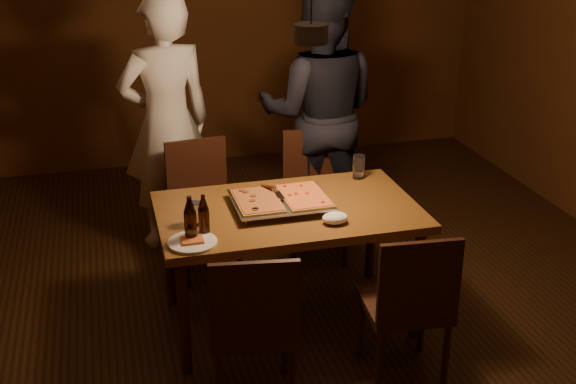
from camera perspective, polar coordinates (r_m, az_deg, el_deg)
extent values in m
plane|color=#331D0D|center=(4.52, 1.55, -10.01)|extent=(6.00, 6.00, 0.00)
plane|color=#5B3014|center=(6.81, -5.65, 13.85)|extent=(5.00, 0.00, 5.00)
cube|color=brown|center=(4.17, 0.00, -1.58)|extent=(1.50, 0.90, 0.05)
cylinder|color=#38190F|center=(3.92, -8.22, -9.78)|extent=(0.06, 0.06, 0.70)
cylinder|color=#38190F|center=(4.24, 10.17, -7.22)|extent=(0.06, 0.06, 0.70)
cylinder|color=#38190F|center=(4.56, -9.40, -4.89)|extent=(0.06, 0.06, 0.70)
cylinder|color=#38190F|center=(4.84, 6.56, -3.03)|extent=(0.06, 0.06, 0.70)
cube|color=#38190F|center=(4.89, -6.57, -1.69)|extent=(0.46, 0.46, 0.04)
cube|color=#38190F|center=(4.97, -7.25, 1.68)|extent=(0.42, 0.07, 0.45)
cube|color=#38190F|center=(5.05, 2.22, -0.73)|extent=(0.47, 0.47, 0.04)
cube|color=#38190F|center=(5.14, 1.92, 2.57)|extent=(0.42, 0.09, 0.45)
cube|color=#38190F|center=(3.67, -2.77, -10.56)|extent=(0.48, 0.48, 0.04)
cube|color=#38190F|center=(3.38, -2.63, -8.92)|extent=(0.42, 0.09, 0.45)
cube|color=#38190F|center=(3.88, 9.15, -8.79)|extent=(0.46, 0.46, 0.04)
cube|color=#38190F|center=(3.61, 10.34, -7.08)|extent=(0.42, 0.07, 0.45)
cube|color=silver|center=(4.16, -0.58, -0.88)|extent=(0.58, 0.49, 0.05)
cube|color=maroon|center=(4.12, -2.43, -0.66)|extent=(0.25, 0.39, 0.02)
cube|color=gold|center=(4.18, 1.25, -0.29)|extent=(0.26, 0.41, 0.02)
cylinder|color=black|center=(3.78, -7.70, -2.72)|extent=(0.07, 0.07, 0.16)
cone|color=black|center=(3.73, -7.80, -0.98)|extent=(0.07, 0.07, 0.09)
cylinder|color=black|center=(3.84, -6.65, -2.36)|extent=(0.06, 0.06, 0.14)
cone|color=black|center=(3.80, -6.73, -0.83)|extent=(0.06, 0.06, 0.08)
cylinder|color=silver|center=(3.97, -7.35, -1.70)|extent=(0.08, 0.08, 0.13)
cylinder|color=silver|center=(4.58, 5.60, 2.00)|extent=(0.07, 0.07, 0.15)
cylinder|color=white|center=(3.78, -7.56, -3.98)|extent=(0.26, 0.26, 0.02)
cube|color=gold|center=(3.77, -7.57, -3.79)|extent=(0.11, 0.09, 0.01)
ellipsoid|color=white|center=(3.97, 3.74, -2.07)|extent=(0.15, 0.11, 0.06)
imported|color=white|center=(5.19, -9.57, 5.37)|extent=(0.75, 0.57, 1.84)
imported|color=black|center=(5.28, 2.49, 6.23)|extent=(1.10, 0.98, 1.89)
cylinder|color=black|center=(3.86, 1.83, 12.40)|extent=(0.18, 0.18, 0.10)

